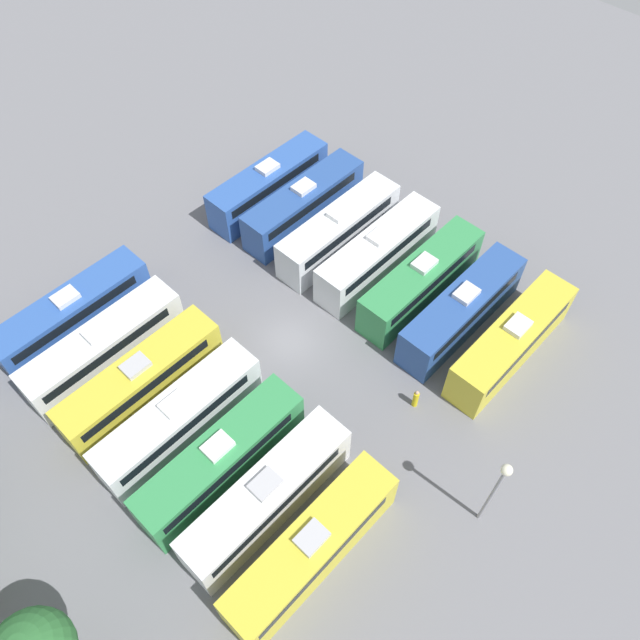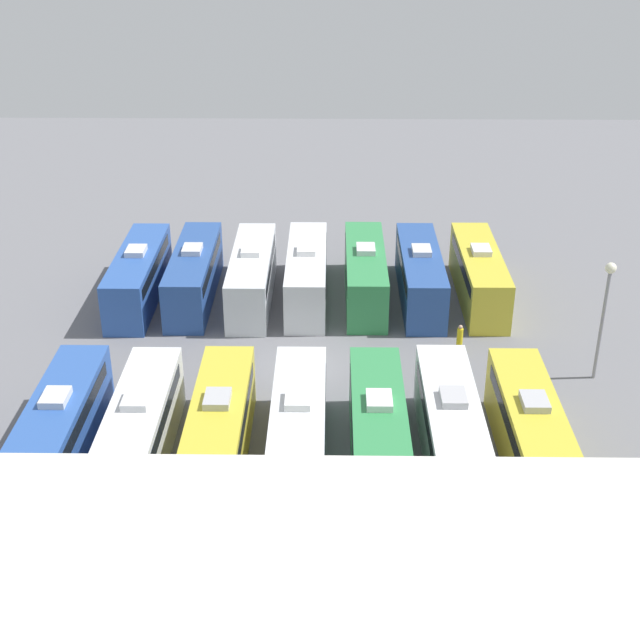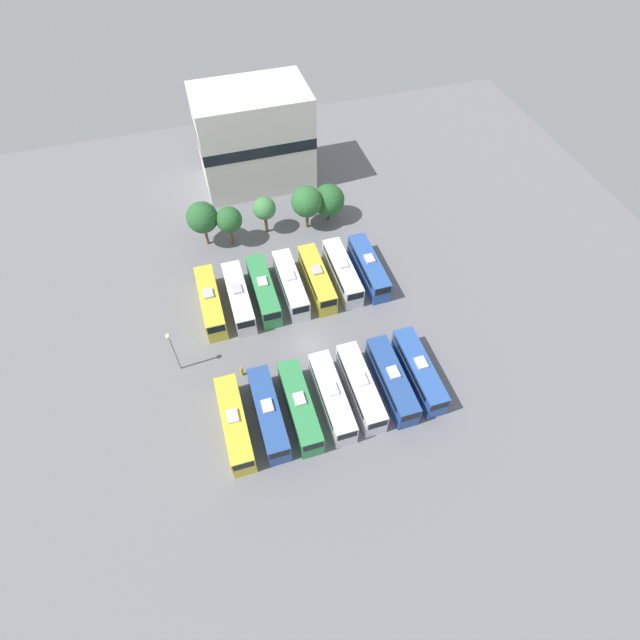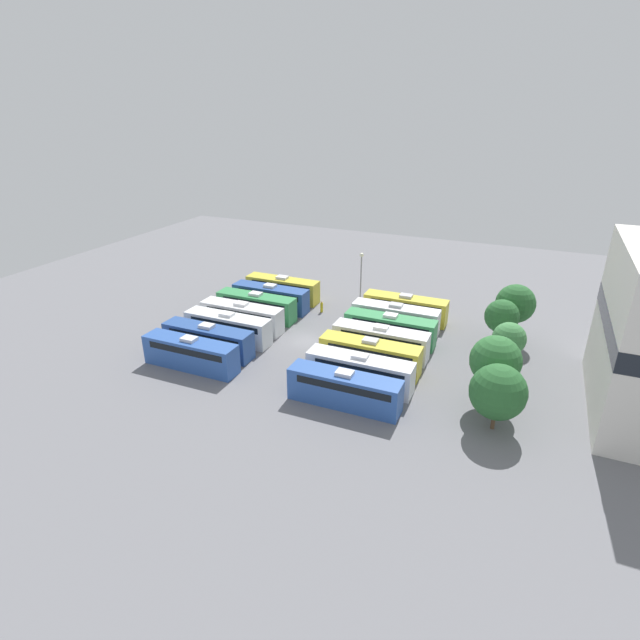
{
  "view_description": "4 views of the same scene",
  "coord_description": "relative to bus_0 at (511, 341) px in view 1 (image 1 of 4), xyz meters",
  "views": [
    {
      "loc": [
        -17.98,
        15.88,
        35.03
      ],
      "look_at": [
        -1.52,
        -1.43,
        2.54
      ],
      "focal_mm": 35.0,
      "sensor_mm": 36.0,
      "label": 1
    },
    {
      "loc": [
        -1.56,
        44.2,
        25.36
      ],
      "look_at": [
        -0.97,
        0.22,
        3.07
      ],
      "focal_mm": 50.0,
      "sensor_mm": 36.0,
      "label": 2
    },
    {
      "loc": [
        -9.55,
        -36.06,
        51.87
      ],
      "look_at": [
        1.58,
        0.74,
        3.46
      ],
      "focal_mm": 28.0,
      "sensor_mm": 36.0,
      "label": 3
    },
    {
      "loc": [
        49.33,
        23.24,
        26.37
      ],
      "look_at": [
        -1.71,
        0.94,
        2.28
      ],
      "focal_mm": 28.0,
      "sensor_mm": 36.0,
      "label": 4
    }
  ],
  "objects": [
    {
      "name": "bus_1",
      "position": [
        3.85,
        0.12,
        0.0
      ],
      "size": [
        2.56,
        10.9,
        3.62
      ],
      "color": "#284C93",
      "rests_on": "ground_plane"
    },
    {
      "name": "bus_10",
      "position": [
        11.19,
        18.32,
        0.0
      ],
      "size": [
        2.56,
        10.9,
        3.62
      ],
      "color": "silver",
      "rests_on": "ground_plane"
    },
    {
      "name": "bus_4",
      "position": [
        14.85,
        0.33,
        0.0
      ],
      "size": [
        2.56,
        10.9,
        3.62
      ],
      "color": "silver",
      "rests_on": "ground_plane"
    },
    {
      "name": "bus_12",
      "position": [
        18.68,
        18.47,
        0.0
      ],
      "size": [
        2.56,
        10.9,
        3.62
      ],
      "color": "silver",
      "rests_on": "ground_plane"
    },
    {
      "name": "bus_3",
      "position": [
        11.28,
        0.08,
        0.0
      ],
      "size": [
        2.56,
        10.9,
        3.62
      ],
      "color": "silver",
      "rests_on": "ground_plane"
    },
    {
      "name": "light_pole",
      "position": [
        -5.03,
        10.22,
        3.0
      ],
      "size": [
        0.6,
        0.6,
        6.96
      ],
      "color": "gray",
      "rests_on": "ground_plane"
    },
    {
      "name": "bus_11",
      "position": [
        14.93,
        18.31,
        0.0
      ],
      "size": [
        2.56,
        10.9,
        3.62
      ],
      "color": "gold",
      "rests_on": "ground_plane"
    },
    {
      "name": "ground_plane",
      "position": [
        11.26,
        9.15,
        -1.8
      ],
      "size": [
        113.21,
        113.21,
        0.0
      ],
      "primitive_type": "plane",
      "color": "slate"
    },
    {
      "name": "bus_8",
      "position": [
        3.96,
        18.02,
        0.0
      ],
      "size": [
        2.56,
        10.9,
        3.62
      ],
      "color": "white",
      "rests_on": "ground_plane"
    },
    {
      "name": "bus_2",
      "position": [
        7.44,
        -0.06,
        0.0
      ],
      "size": [
        2.56,
        10.9,
        3.62
      ],
      "color": "#338C4C",
      "rests_on": "ground_plane"
    },
    {
      "name": "bus_5",
      "position": [
        18.67,
        0.15,
        0.0
      ],
      "size": [
        2.56,
        10.9,
        3.62
      ],
      "color": "#284C93",
      "rests_on": "ground_plane"
    },
    {
      "name": "bus_6",
      "position": [
        22.26,
        0.45,
        0.0
      ],
      "size": [
        2.56,
        10.9,
        3.62
      ],
      "color": "#2D56A8",
      "rests_on": "ground_plane"
    },
    {
      "name": "bus_9",
      "position": [
        7.42,
        18.33,
        0.0
      ],
      "size": [
        2.56,
        10.9,
        3.62
      ],
      "color": "#338C4C",
      "rests_on": "ground_plane"
    },
    {
      "name": "bus_0",
      "position": [
        0.0,
        0.0,
        0.0
      ],
      "size": [
        2.56,
        10.9,
        3.62
      ],
      "color": "gold",
      "rests_on": "ground_plane"
    },
    {
      "name": "bus_13",
      "position": [
        22.49,
        18.28,
        0.0
      ],
      "size": [
        2.56,
        10.9,
        3.62
      ],
      "color": "#2D56A8",
      "rests_on": "ground_plane"
    },
    {
      "name": "worker_person",
      "position": [
        2.09,
        7.08,
        -1.05
      ],
      "size": [
        0.36,
        0.36,
        1.62
      ],
      "color": "gold",
      "rests_on": "ground_plane"
    },
    {
      "name": "bus_7",
      "position": [
        0.25,
        18.34,
        0.0
      ],
      "size": [
        2.56,
        10.9,
        3.62
      ],
      "color": "gold",
      "rests_on": "ground_plane"
    }
  ]
}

